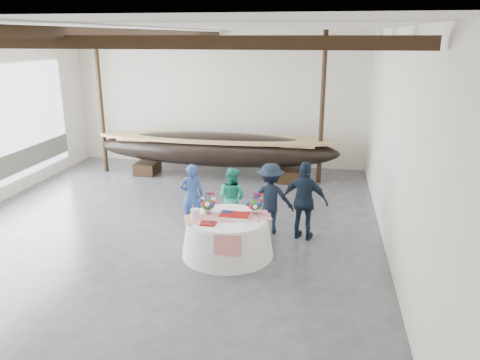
# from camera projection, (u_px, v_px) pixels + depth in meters

# --- Properties ---
(floor) EXTENTS (10.00, 12.00, 0.01)m
(floor) POSITION_uv_depth(u_px,v_px,m) (163.00, 229.00, 10.95)
(floor) COLOR #3D3D42
(floor) RESTS_ON ground
(wall_back) EXTENTS (10.00, 0.02, 4.50)m
(wall_back) POSITION_uv_depth(u_px,v_px,m) (219.00, 100.00, 15.92)
(wall_back) COLOR silver
(wall_back) RESTS_ON ground
(wall_right) EXTENTS (0.02, 12.00, 4.50)m
(wall_right) POSITION_uv_depth(u_px,v_px,m) (394.00, 144.00, 9.42)
(wall_right) COLOR silver
(wall_right) RESTS_ON ground
(ceiling) EXTENTS (10.00, 12.00, 0.01)m
(ceiling) POSITION_uv_depth(u_px,v_px,m) (152.00, 27.00, 9.62)
(ceiling) COLOR white
(ceiling) RESTS_ON wall_back
(pavilion_structure) EXTENTS (9.80, 11.76, 4.50)m
(pavilion_structure) POSITION_uv_depth(u_px,v_px,m) (166.00, 51.00, 10.48)
(pavilion_structure) COLOR black
(pavilion_structure) RESTS_ON ground
(longboat_display) EXTENTS (7.72, 1.54, 1.45)m
(longboat_display) POSITION_uv_depth(u_px,v_px,m) (216.00, 149.00, 14.71)
(longboat_display) COLOR black
(longboat_display) RESTS_ON ground
(banquet_table) EXTENTS (1.89, 1.89, 0.81)m
(banquet_table) POSITION_uv_depth(u_px,v_px,m) (228.00, 236.00, 9.59)
(banquet_table) COLOR white
(banquet_table) RESTS_ON ground
(tabletop_items) EXTENTS (1.83, 1.12, 0.40)m
(tabletop_items) POSITION_uv_depth(u_px,v_px,m) (228.00, 208.00, 9.58)
(tabletop_items) COLOR red
(tabletop_items) RESTS_ON banquet_table
(guest_woman_blue) EXTENTS (0.65, 0.53, 1.53)m
(guest_woman_blue) POSITION_uv_depth(u_px,v_px,m) (192.00, 196.00, 10.89)
(guest_woman_blue) COLOR navy
(guest_woman_blue) RESTS_ON ground
(guest_woman_teal) EXTENTS (0.86, 0.78, 1.44)m
(guest_woman_teal) POSITION_uv_depth(u_px,v_px,m) (232.00, 197.00, 10.93)
(guest_woman_teal) COLOR #1E9B7E
(guest_woman_teal) RESTS_ON ground
(guest_man_left) EXTENTS (1.10, 0.68, 1.64)m
(guest_man_left) POSITION_uv_depth(u_px,v_px,m) (270.00, 198.00, 10.55)
(guest_man_left) COLOR black
(guest_man_left) RESTS_ON ground
(guest_man_right) EXTENTS (1.11, 0.66, 1.76)m
(guest_man_right) POSITION_uv_depth(u_px,v_px,m) (305.00, 201.00, 10.20)
(guest_man_right) COLOR black
(guest_man_right) RESTS_ON ground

